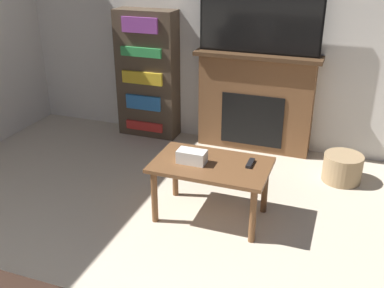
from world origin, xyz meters
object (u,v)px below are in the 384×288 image
(coffee_table, at_px, (211,171))
(bookshelf, at_px, (148,75))
(tv, at_px, (260,17))
(storage_basket, at_px, (342,168))
(fireplace, at_px, (255,102))

(coffee_table, xyz_separation_m, bookshelf, (-1.18, 1.40, 0.29))
(tv, relative_size, bookshelf, 0.86)
(tv, xyz_separation_m, bookshelf, (-1.20, -0.00, -0.67))
(coffee_table, distance_m, storage_basket, 1.39)
(coffee_table, bearing_deg, tv, 89.22)
(tv, distance_m, coffee_table, 1.70)
(tv, height_order, storage_basket, tv)
(fireplace, bearing_deg, tv, -90.00)
(tv, height_order, coffee_table, tv)
(tv, height_order, bookshelf, tv)
(fireplace, distance_m, storage_basket, 1.10)
(coffee_table, bearing_deg, fireplace, 89.23)
(fireplace, xyz_separation_m, tv, (0.00, -0.02, 0.85))
(fireplace, relative_size, tv, 1.06)
(tv, xyz_separation_m, storage_basket, (0.94, -0.42, -1.24))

